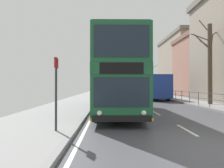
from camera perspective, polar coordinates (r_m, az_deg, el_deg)
name	(u,v)px	position (r m, az deg, el deg)	size (l,w,h in m)	color
ground	(199,151)	(5.79, 24.00, -17.41)	(15.80, 140.00, 0.20)	#424247
double_decker_bus_main	(117,77)	(12.98, 1.34, 1.99)	(2.72, 10.87, 4.38)	#19512D
background_bus_far_lane	(151,86)	(26.75, 11.28, -0.71)	(2.73, 10.33, 2.99)	navy
pedestrian_railing_far_kerb	(194,96)	(18.64, 22.59, -3.16)	(0.05, 23.67, 1.07)	#2D3338
bus_stop_sign_near	(56,85)	(7.22, -15.92, -0.37)	(0.08, 0.44, 2.59)	#2D2D33
bare_tree_far_00	(210,61)	(19.29, 26.46, 5.87)	(2.90, 2.44, 7.73)	#4C3D2D
bare_tree_far_01	(149,77)	(45.69, 10.79, 2.01)	(3.32, 2.32, 6.72)	#4C3D2D
background_building_00	(195,65)	(48.74, 22.82, 5.14)	(12.94, 16.89, 12.99)	gray
background_building_02	(219,65)	(36.12, 28.60, 4.93)	(11.38, 13.13, 10.20)	#936656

